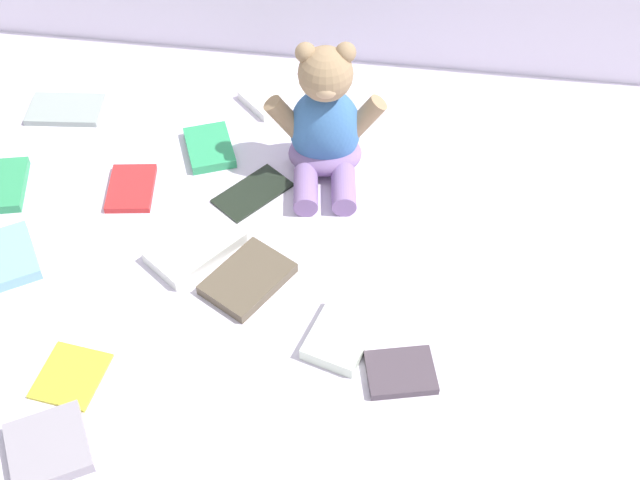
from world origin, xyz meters
The scene contains 15 objects.
ground_plane centered at (0.00, 0.00, 0.00)m, with size 3.20×3.20×0.00m, color silver.
teddy_bear centered at (-0.04, 0.15, 0.09)m, with size 0.20×0.18×0.23m.
book_case_0 centered at (-0.52, 0.23, 0.01)m, with size 0.08×0.13×0.01m, color #94A19B.
book_case_1 centered at (-0.34, 0.05, 0.01)m, with size 0.07×0.10×0.01m, color red.
book_case_2 centered at (-0.55, 0.03, 0.01)m, with size 0.07×0.11×0.02m, color #31965A.
book_case_3 centered at (-0.21, -0.06, 0.01)m, with size 0.08×0.14×0.02m, color white.
book_case_4 centered at (0.03, -0.19, 0.01)m, with size 0.08×0.10×0.02m, color white.
book_case_5 centered at (-0.48, -0.12, 0.01)m, with size 0.07×0.11×0.02m, color #7BB1DC.
book_case_6 centered at (-0.15, 0.32, 0.01)m, with size 0.08×0.11×0.02m, color white.
book_case_7 centered at (-0.32, -0.30, 0.00)m, with size 0.08×0.09×0.01m, color yellow.
book_case_8 centered at (-0.12, -0.11, 0.01)m, with size 0.09×0.12×0.02m, color brown.
book_case_9 centered at (-0.15, 0.07, 0.00)m, with size 0.07×0.12×0.01m, color black.
book_case_10 centered at (0.12, -0.24, 0.01)m, with size 0.07×0.09×0.01m, color #4A3D48.
book_case_11 centered at (-0.31, -0.41, 0.01)m, with size 0.10×0.10×0.02m, color #978F9B.
book_case_12 centered at (-0.24, 0.16, 0.01)m, with size 0.07×0.10×0.02m, color #2F9F61.
Camera 1 is at (0.09, -0.85, 0.95)m, focal length 46.52 mm.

